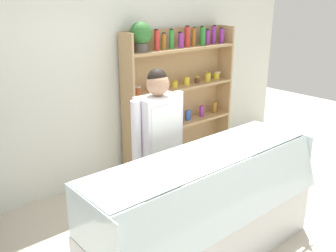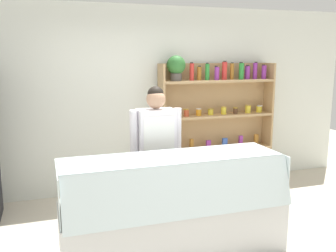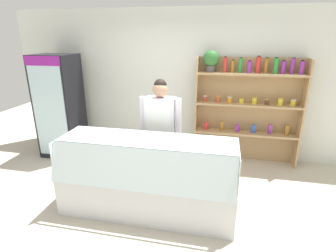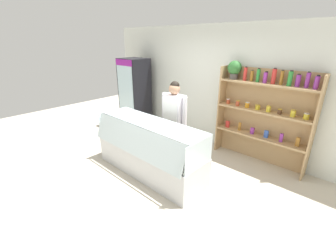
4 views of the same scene
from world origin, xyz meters
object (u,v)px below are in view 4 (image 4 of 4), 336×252
object	(u,v)px
drinks_fridge	(135,94)
shelving_unit	(260,108)
deli_display_case	(150,157)
shop_clerk	(174,116)

from	to	relation	value
drinks_fridge	shelving_unit	xyz separation A→B (m)	(3.37, 0.38, 0.18)
drinks_fridge	shelving_unit	distance (m)	3.39
deli_display_case	shop_clerk	distance (m)	0.94
shop_clerk	drinks_fridge	bearing A→B (deg)	160.40
shelving_unit	deli_display_case	world-z (taller)	shelving_unit
drinks_fridge	deli_display_case	world-z (taller)	drinks_fridge
drinks_fridge	deli_display_case	bearing A→B (deg)	-33.88
shelving_unit	shop_clerk	world-z (taller)	shelving_unit
deli_display_case	shop_clerk	xyz separation A→B (m)	(0.02, 0.66, 0.67)
shelving_unit	deli_display_case	bearing A→B (deg)	-124.71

